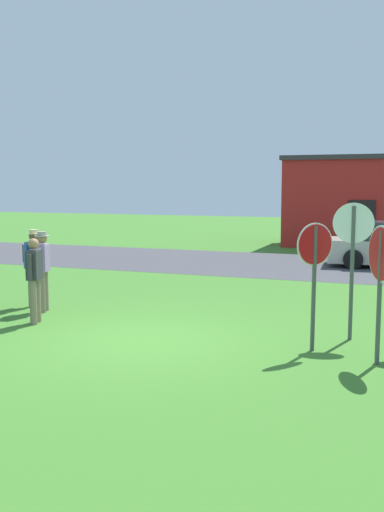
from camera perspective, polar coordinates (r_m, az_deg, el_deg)
ground_plane at (r=10.55m, az=-4.90°, el=-8.09°), size 80.00×80.00×0.00m
street_asphalt at (r=20.44m, az=7.88°, el=-0.80°), size 60.00×6.40×0.01m
building_background at (r=27.36m, az=16.48°, el=5.11°), size 6.97×4.07×3.99m
stop_sign_center_cluster at (r=10.60m, az=15.32°, el=0.78°), size 0.70×0.09×2.42m
stop_sign_nearest at (r=9.75m, az=11.79°, el=-0.83°), size 0.50×0.52×2.12m
stop_sign_leaning_right at (r=9.24m, az=17.79°, el=-1.27°), size 0.41×0.77×2.13m
person_in_blue at (r=13.01m, az=-14.36°, el=-0.88°), size 0.42×0.55×1.74m
person_holding_notes at (r=13.66m, az=-15.10°, el=-0.54°), size 0.42×0.55×1.74m
person_in_dark_shirt at (r=11.95m, az=-15.03°, el=-1.86°), size 0.30×0.55×1.69m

